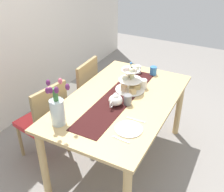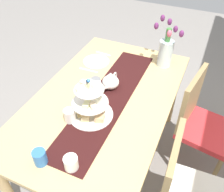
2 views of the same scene
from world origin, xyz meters
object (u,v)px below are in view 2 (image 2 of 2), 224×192
dinner_plate_left (96,61)px  mug_white_text (70,116)px  dining_table (104,108)px  knife_left (89,70)px  teapot (111,81)px  tulip_vase (166,50)px  mug_orange (40,157)px  cream_jug (71,163)px  chair_left (200,121)px  chair_right (184,190)px  fork_left (103,54)px  tiered_cake_stand (91,105)px  mug_grey (96,84)px

dinner_plate_left → mug_white_text: 0.72m
dining_table → knife_left: knife_left is taller
teapot → tulip_vase: tulip_vase is taller
mug_orange → mug_white_text: bearing=-177.2°
cream_jug → dinner_plate_left: size_ratio=0.37×
dinner_plate_left → mug_orange: 1.06m
mug_white_text → mug_orange: same height
chair_left → dinner_plate_left: chair_left is taller
tulip_vase → mug_white_text: bearing=-23.7°
chair_right → teapot: size_ratio=3.82×
fork_left → chair_left: bearing=77.2°
dining_table → cream_jug: size_ratio=18.85×
tulip_vase → knife_left: 0.67m
tiered_cake_stand → cream_jug: size_ratio=3.58×
tiered_cake_stand → tulip_vase: tulip_vase is taller
mug_orange → mug_grey: bearing=-179.4°
dining_table → mug_white_text: mug_white_text is taller
cream_jug → knife_left: cream_jug is taller
chair_right → dinner_plate_left: size_ratio=3.96×
mug_white_text → dining_table: bearing=161.4°
fork_left → dining_table: bearing=25.7°
cream_jug → teapot: bearing=-173.0°
cream_jug → tulip_vase: bearing=170.4°
mug_grey → mug_orange: (0.71, 0.01, -0.00)m
chair_right → fork_left: bearing=-131.8°
knife_left → mug_orange: bearing=11.1°
tiered_cake_stand → fork_left: bearing=-160.6°
mug_orange → knife_left: bearing=-168.9°
mug_grey → mug_orange: bearing=0.6°
chair_left → knife_left: size_ratio=5.35×
dining_table → mug_white_text: size_ratio=16.87×
dining_table → knife_left: size_ratio=9.43×
mug_grey → mug_orange: size_ratio=1.00×
dining_table → mug_grey: mug_grey is taller
teapot → mug_grey: 0.11m
chair_right → mug_grey: 0.94m
dining_table → teapot: (-0.12, 0.00, 0.17)m
chair_right → cream_jug: (0.28, -0.62, 0.31)m
mug_white_text → chair_right: bearing=88.5°
cream_jug → mug_orange: mug_orange is taller
mug_grey → knife_left: bearing=-139.2°
fork_left → mug_orange: 1.21m
dining_table → tulip_vase: size_ratio=3.94×
dining_table → fork_left: bearing=-154.3°
mug_grey → mug_orange: 0.71m
mug_grey → fork_left: bearing=-160.8°
dining_table → dinner_plate_left: dinner_plate_left is taller
mug_grey → dining_table: bearing=57.7°
tiered_cake_stand → knife_left: bearing=-150.0°
tiered_cake_stand → knife_left: size_ratio=1.79×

